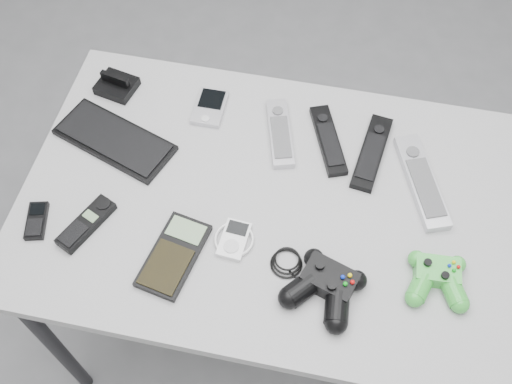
% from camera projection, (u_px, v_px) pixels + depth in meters
% --- Properties ---
extents(floor, '(3.50, 3.50, 0.00)m').
position_uv_depth(floor, '(251.00, 290.00, 2.03)').
color(floor, slate).
rests_on(floor, ground).
extents(desk, '(1.13, 0.72, 0.75)m').
position_uv_depth(desk, '(273.00, 215.00, 1.39)').
color(desk, gray).
rests_on(desk, floor).
extents(pda_keyboard, '(0.31, 0.21, 0.02)m').
position_uv_depth(pda_keyboard, '(115.00, 139.00, 1.41)').
color(pda_keyboard, black).
rests_on(pda_keyboard, desk).
extents(dock_bracket, '(0.11, 0.10, 0.05)m').
position_uv_depth(dock_bracket, '(116.00, 82.00, 1.49)').
color(dock_bracket, black).
rests_on(dock_bracket, desk).
extents(pda, '(0.07, 0.11, 0.02)m').
position_uv_depth(pda, '(210.00, 107.00, 1.46)').
color(pda, '#B2B0B8').
rests_on(pda, desk).
extents(remote_silver_a, '(0.10, 0.20, 0.02)m').
position_uv_depth(remote_silver_a, '(280.00, 132.00, 1.42)').
color(remote_silver_a, '#B2B0B8').
rests_on(remote_silver_a, desk).
extents(remote_black_a, '(0.12, 0.20, 0.02)m').
position_uv_depth(remote_black_a, '(328.00, 140.00, 1.41)').
color(remote_black_a, black).
rests_on(remote_black_a, desk).
extents(remote_black_b, '(0.08, 0.22, 0.02)m').
position_uv_depth(remote_black_b, '(372.00, 152.00, 1.39)').
color(remote_black_b, black).
rests_on(remote_black_b, desk).
extents(remote_silver_b, '(0.14, 0.25, 0.03)m').
position_uv_depth(remote_silver_b, '(422.00, 181.00, 1.34)').
color(remote_silver_b, '#B7B7BE').
rests_on(remote_silver_b, desk).
extents(mobile_phone, '(0.06, 0.10, 0.02)m').
position_uv_depth(mobile_phone, '(36.00, 221.00, 1.30)').
color(mobile_phone, black).
rests_on(mobile_phone, desk).
extents(cordless_handset, '(0.10, 0.15, 0.02)m').
position_uv_depth(cordless_handset, '(86.00, 224.00, 1.29)').
color(cordless_handset, black).
rests_on(cordless_handset, desk).
extents(calculator, '(0.13, 0.20, 0.02)m').
position_uv_depth(calculator, '(174.00, 255.00, 1.25)').
color(calculator, black).
rests_on(calculator, desk).
extents(mp3_player, '(0.09, 0.10, 0.02)m').
position_uv_depth(mp3_player, '(234.00, 239.00, 1.27)').
color(mp3_player, silver).
rests_on(mp3_player, desk).
extents(controller_black, '(0.29, 0.23, 0.05)m').
position_uv_depth(controller_black, '(326.00, 285.00, 1.20)').
color(controller_black, black).
rests_on(controller_black, desk).
extents(controller_green, '(0.13, 0.14, 0.04)m').
position_uv_depth(controller_green, '(437.00, 277.00, 1.21)').
color(controller_green, '#278A25').
rests_on(controller_green, desk).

